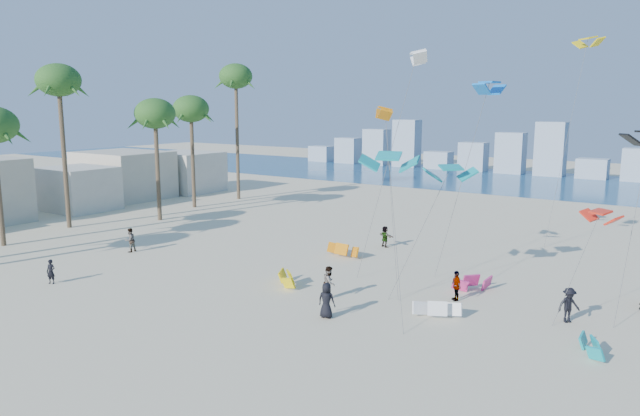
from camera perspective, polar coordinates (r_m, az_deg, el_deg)
The scene contains 10 objects.
ground at distance 29.31m, azimuth -23.78°, elevation -12.64°, with size 220.00×220.00×0.00m, color beige.
ocean at distance 89.62m, azimuth 19.06°, elevation 2.44°, with size 220.00×220.00×0.00m, color navy.
kitesurfer_near at distance 39.80m, azimuth -24.74°, elevation -5.66°, with size 0.56×0.37×1.53m, color black.
kitesurfer_mid at distance 33.41m, azimuth 0.92°, elevation -7.28°, with size 0.92×0.72×1.90m, color gray.
kitesurfers_far at distance 36.12m, azimuth 5.98°, elevation -6.11°, with size 38.94×16.28×1.86m.
grounded_kites at distance 35.37m, azimuth 11.97°, elevation -7.43°, with size 21.49×11.10×0.89m.
flying_kites at distance 37.67m, azimuth 19.73°, elevation 9.99°, with size 22.95×29.00×17.18m.
palm_row at distance 54.41m, azimuth -22.38°, elevation 9.36°, with size 8.76×44.80×15.60m.
beachfront_buildings at distance 67.33m, azimuth -24.14°, elevation 2.09°, with size 11.50×43.00×6.00m.
distant_skyline at distance 99.23m, azimuth 20.06°, elevation 4.84°, with size 85.00×3.00×8.40m.
Camera 1 is at (23.48, -13.81, 10.82)m, focal length 32.85 mm.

